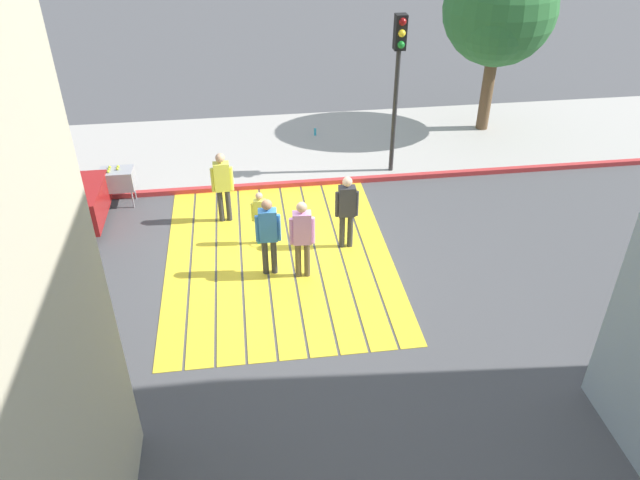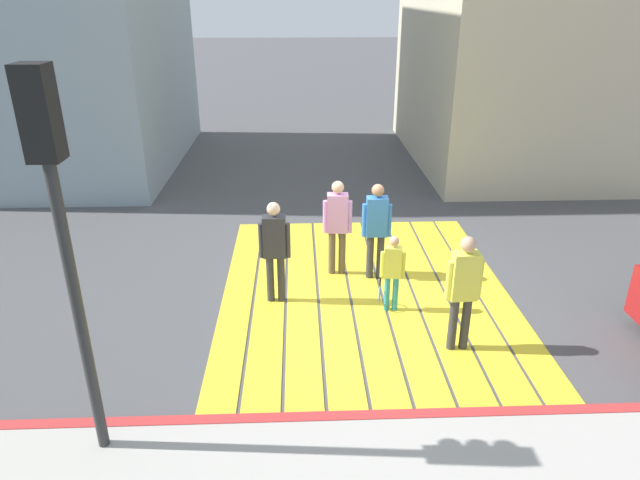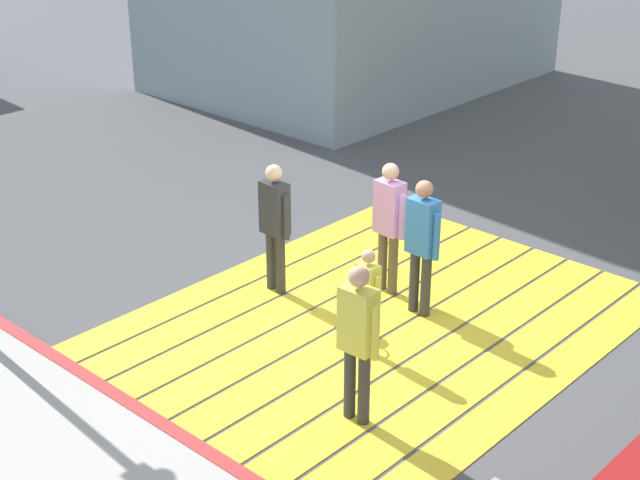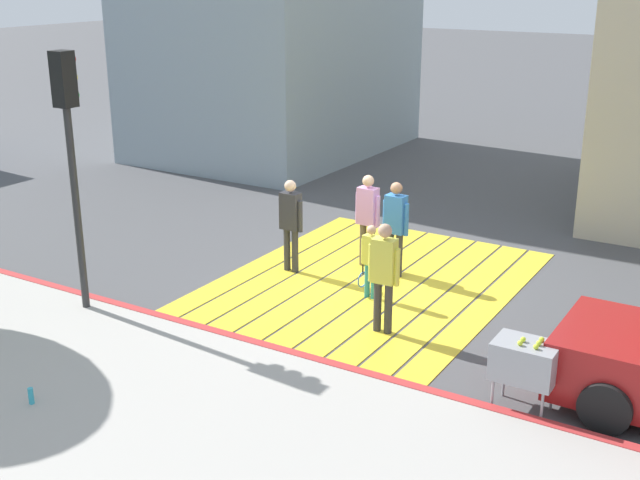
{
  "view_description": "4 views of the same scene",
  "coord_description": "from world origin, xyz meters",
  "px_view_note": "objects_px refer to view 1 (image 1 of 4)",
  "views": [
    {
      "loc": [
        11.08,
        -0.61,
        7.75
      ],
      "look_at": [
        0.55,
        0.84,
        0.75
      ],
      "focal_mm": 34.41,
      "sensor_mm": 36.0,
      "label": 1
    },
    {
      "loc": [
        -8.61,
        1.13,
        4.78
      ],
      "look_at": [
        -0.5,
        0.81,
        1.22
      ],
      "focal_mm": 31.84,
      "sensor_mm": 36.0,
      "label": 2
    },
    {
      "loc": [
        -8.11,
        -6.49,
        5.83
      ],
      "look_at": [
        -0.14,
        0.83,
        0.92
      ],
      "focal_mm": 53.85,
      "sensor_mm": 36.0,
      "label": 3
    },
    {
      "loc": [
        -12.09,
        -6.25,
        5.41
      ],
      "look_at": [
        -0.44,
        0.77,
        0.81
      ],
      "focal_mm": 45.38,
      "sensor_mm": 36.0,
      "label": 4
    }
  ],
  "objects_px": {
    "pedestrian_adult_lead": "(268,232)",
    "pedestrian_adult_trailing": "(222,183)",
    "traffic_light_corner": "(398,65)",
    "pedestrian_teen_behind": "(302,234)",
    "tennis_ball_cart": "(117,179)",
    "pedestrian_adult_side": "(347,207)",
    "car_parked_near_curb": "(5,203)",
    "pedestrian_child_with_racket": "(261,215)",
    "street_tree": "(499,13)",
    "water_bottle": "(315,132)"
  },
  "relations": [
    {
      "from": "street_tree",
      "to": "pedestrian_teen_behind",
      "type": "distance_m",
      "value": 9.57
    },
    {
      "from": "pedestrian_teen_behind",
      "to": "car_parked_near_curb",
      "type": "bearing_deg",
      "value": -112.62
    },
    {
      "from": "traffic_light_corner",
      "to": "pedestrian_teen_behind",
      "type": "distance_m",
      "value": 5.58
    },
    {
      "from": "pedestrian_adult_trailing",
      "to": "tennis_ball_cart",
      "type": "bearing_deg",
      "value": -114.2
    },
    {
      "from": "tennis_ball_cart",
      "to": "pedestrian_adult_lead",
      "type": "distance_m",
      "value": 4.93
    },
    {
      "from": "traffic_light_corner",
      "to": "pedestrian_teen_behind",
      "type": "bearing_deg",
      "value": -34.0
    },
    {
      "from": "car_parked_near_curb",
      "to": "pedestrian_child_with_racket",
      "type": "bearing_deg",
      "value": 76.55
    },
    {
      "from": "car_parked_near_curb",
      "to": "pedestrian_adult_lead",
      "type": "distance_m",
      "value": 6.43
    },
    {
      "from": "water_bottle",
      "to": "tennis_ball_cart",
      "type": "bearing_deg",
      "value": -58.39
    },
    {
      "from": "street_tree",
      "to": "pedestrian_adult_lead",
      "type": "distance_m",
      "value": 9.9
    },
    {
      "from": "tennis_ball_cart",
      "to": "street_tree",
      "type": "bearing_deg",
      "value": 106.07
    },
    {
      "from": "street_tree",
      "to": "pedestrian_teen_behind",
      "type": "height_order",
      "value": "street_tree"
    },
    {
      "from": "street_tree",
      "to": "pedestrian_adult_trailing",
      "type": "bearing_deg",
      "value": -62.12
    },
    {
      "from": "street_tree",
      "to": "pedestrian_adult_trailing",
      "type": "relative_size",
      "value": 3.0
    },
    {
      "from": "water_bottle",
      "to": "pedestrian_teen_behind",
      "type": "bearing_deg",
      "value": -9.53
    },
    {
      "from": "car_parked_near_curb",
      "to": "street_tree",
      "type": "height_order",
      "value": "street_tree"
    },
    {
      "from": "pedestrian_adult_lead",
      "to": "pedestrian_child_with_racket",
      "type": "bearing_deg",
      "value": -174.79
    },
    {
      "from": "tennis_ball_cart",
      "to": "pedestrian_teen_behind",
      "type": "distance_m",
      "value": 5.56
    },
    {
      "from": "street_tree",
      "to": "water_bottle",
      "type": "height_order",
      "value": "street_tree"
    },
    {
      "from": "pedestrian_adult_side",
      "to": "pedestrian_child_with_racket",
      "type": "height_order",
      "value": "pedestrian_adult_side"
    },
    {
      "from": "water_bottle",
      "to": "street_tree",
      "type": "bearing_deg",
      "value": 87.19
    },
    {
      "from": "street_tree",
      "to": "pedestrian_adult_lead",
      "type": "xyz_separation_m",
      "value": [
        6.48,
        -7.03,
        -2.59
      ]
    },
    {
      "from": "tennis_ball_cart",
      "to": "pedestrian_adult_lead",
      "type": "relative_size",
      "value": 0.57
    },
    {
      "from": "pedestrian_adult_lead",
      "to": "tennis_ball_cart",
      "type": "bearing_deg",
      "value": -134.44
    },
    {
      "from": "water_bottle",
      "to": "pedestrian_adult_trailing",
      "type": "relative_size",
      "value": 0.12
    },
    {
      "from": "tennis_ball_cart",
      "to": "water_bottle",
      "type": "distance_m",
      "value": 6.3
    },
    {
      "from": "pedestrian_adult_trailing",
      "to": "pedestrian_teen_behind",
      "type": "distance_m",
      "value": 2.94
    },
    {
      "from": "street_tree",
      "to": "tennis_ball_cart",
      "type": "relative_size",
      "value": 5.23
    },
    {
      "from": "tennis_ball_cart",
      "to": "pedestrian_adult_trailing",
      "type": "relative_size",
      "value": 0.57
    },
    {
      "from": "pedestrian_adult_lead",
      "to": "pedestrian_child_with_racket",
      "type": "xyz_separation_m",
      "value": [
        -1.16,
        -0.11,
        -0.3
      ]
    },
    {
      "from": "street_tree",
      "to": "tennis_ball_cart",
      "type": "xyz_separation_m",
      "value": [
        3.04,
        -10.54,
        -2.93
      ]
    },
    {
      "from": "water_bottle",
      "to": "pedestrian_adult_trailing",
      "type": "xyz_separation_m",
      "value": [
        4.46,
        -2.75,
        0.8
      ]
    },
    {
      "from": "pedestrian_adult_side",
      "to": "pedestrian_child_with_racket",
      "type": "bearing_deg",
      "value": -101.61
    },
    {
      "from": "traffic_light_corner",
      "to": "pedestrian_child_with_racket",
      "type": "xyz_separation_m",
      "value": [
        2.96,
        -3.69,
        -2.3
      ]
    },
    {
      "from": "pedestrian_adult_side",
      "to": "pedestrian_child_with_racket",
      "type": "distance_m",
      "value": 1.92
    },
    {
      "from": "car_parked_near_curb",
      "to": "pedestrian_child_with_racket",
      "type": "xyz_separation_m",
      "value": [
        1.39,
        5.79,
        0.01
      ]
    },
    {
      "from": "water_bottle",
      "to": "pedestrian_teen_behind",
      "type": "relative_size",
      "value": 0.12
    },
    {
      "from": "traffic_light_corner",
      "to": "tennis_ball_cart",
      "type": "bearing_deg",
      "value": -84.54
    },
    {
      "from": "street_tree",
      "to": "pedestrian_adult_lead",
      "type": "height_order",
      "value": "street_tree"
    },
    {
      "from": "tennis_ball_cart",
      "to": "pedestrian_teen_behind",
      "type": "height_order",
      "value": "pedestrian_teen_behind"
    },
    {
      "from": "pedestrian_adult_lead",
      "to": "pedestrian_adult_trailing",
      "type": "distance_m",
      "value": 2.45
    },
    {
      "from": "street_tree",
      "to": "pedestrian_adult_side",
      "type": "xyz_separation_m",
      "value": [
        5.7,
        -5.27,
        -2.6
      ]
    },
    {
      "from": "car_parked_near_curb",
      "to": "tennis_ball_cart",
      "type": "bearing_deg",
      "value": 110.65
    },
    {
      "from": "water_bottle",
      "to": "pedestrian_adult_lead",
      "type": "height_order",
      "value": "pedestrian_adult_lead"
    },
    {
      "from": "traffic_light_corner",
      "to": "pedestrian_adult_side",
      "type": "relative_size",
      "value": 2.41
    },
    {
      "from": "tennis_ball_cart",
      "to": "pedestrian_child_with_racket",
      "type": "bearing_deg",
      "value": 56.13
    },
    {
      "from": "car_parked_near_curb",
      "to": "water_bottle",
      "type": "xyz_separation_m",
      "value": [
        -4.19,
        7.73,
        -0.5
      ]
    },
    {
      "from": "tennis_ball_cart",
      "to": "pedestrian_adult_side",
      "type": "distance_m",
      "value": 5.91
    },
    {
      "from": "pedestrian_adult_trailing",
      "to": "pedestrian_child_with_racket",
      "type": "xyz_separation_m",
      "value": [
        1.12,
        0.81,
        -0.29
      ]
    },
    {
      "from": "water_bottle",
      "to": "pedestrian_adult_trailing",
      "type": "height_order",
      "value": "pedestrian_adult_trailing"
    }
  ]
}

